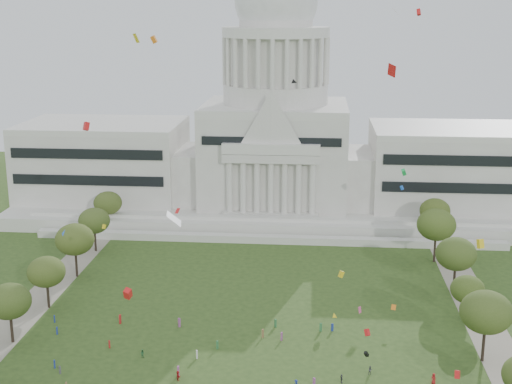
{
  "coord_description": "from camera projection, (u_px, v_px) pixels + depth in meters",
  "views": [
    {
      "loc": [
        13.01,
        -104.7,
        62.93
      ],
      "look_at": [
        0.0,
        45.0,
        24.0
      ],
      "focal_mm": 50.0,
      "sensor_mm": 36.0,
      "label": 1
    }
  ],
  "objects": [
    {
      "name": "row_tree_r_4",
      "position": [
        456.0,
        254.0,
        160.02
      ],
      "size": [
        9.19,
        9.19,
        13.06
      ],
      "color": "black",
      "rests_on": "ground"
    },
    {
      "name": "row_tree_l_6",
      "position": [
        108.0,
        203.0,
        205.66
      ],
      "size": [
        8.19,
        8.19,
        11.64
      ],
      "color": "black",
      "rests_on": "ground"
    },
    {
      "name": "row_tree_l_3",
      "position": [
        46.0,
        272.0,
        152.19
      ],
      "size": [
        8.12,
        8.12,
        11.55
      ],
      "color": "black",
      "rests_on": "ground"
    },
    {
      "name": "person_3",
      "position": [
        296.0,
        384.0,
        121.24
      ],
      "size": [
        0.98,
        1.19,
        1.63
      ],
      "primitive_type": "imported",
      "rotation": [
        0.0,
        0.0,
        5.21
      ],
      "color": "navy",
      "rests_on": "ground"
    },
    {
      "name": "path_right",
      "position": [
        488.0,
        332.0,
        142.75
      ],
      "size": [
        8.0,
        160.0,
        0.04
      ],
      "primitive_type": "cube",
      "color": "gray",
      "rests_on": "ground"
    },
    {
      "name": "row_tree_r_2",
      "position": [
        486.0,
        312.0,
        128.53
      ],
      "size": [
        9.55,
        9.55,
        13.58
      ],
      "color": "black",
      "rests_on": "ground"
    },
    {
      "name": "row_tree_r_6",
      "position": [
        435.0,
        211.0,
        196.85
      ],
      "size": [
        8.42,
        8.42,
        11.97
      ],
      "color": "black",
      "rests_on": "ground"
    },
    {
      "name": "row_tree_r_5",
      "position": [
        436.0,
        225.0,
        179.4
      ],
      "size": [
        9.82,
        9.82,
        13.96
      ],
      "color": "black",
      "rests_on": "ground"
    },
    {
      "name": "person_5",
      "position": [
        178.0,
        376.0,
        123.9
      ],
      "size": [
        1.26,
        1.78,
        1.79
      ],
      "primitive_type": "imported",
      "rotation": [
        0.0,
        0.0,
        1.98
      ],
      "color": "#B21E1E",
      "rests_on": "ground"
    },
    {
      "name": "row_tree_l_2",
      "position": [
        9.0,
        301.0,
        136.18
      ],
      "size": [
        8.42,
        8.42,
        11.97
      ],
      "color": "black",
      "rests_on": "ground"
    },
    {
      "name": "person_8",
      "position": [
        142.0,
        353.0,
        132.11
      ],
      "size": [
        0.88,
        0.71,
        1.57
      ],
      "primitive_type": "imported",
      "rotation": [
        0.0,
        0.0,
        2.78
      ],
      "color": "#33723F",
      "rests_on": "ground"
    },
    {
      "name": "row_tree_r_3",
      "position": [
        468.0,
        290.0,
        145.6
      ],
      "size": [
        7.01,
        7.01,
        9.98
      ],
      "color": "black",
      "rests_on": "ground"
    },
    {
      "name": "person_0",
      "position": [
        434.0,
        379.0,
        122.75
      ],
      "size": [
        1.11,
        1.1,
        1.94
      ],
      "primitive_type": "imported",
      "rotation": [
        0.0,
        0.0,
        5.53
      ],
      "color": "#B21E1E",
      "rests_on": "ground"
    },
    {
      "name": "person_10",
      "position": [
        342.0,
        379.0,
        123.0
      ],
      "size": [
        0.81,
        1.1,
        1.67
      ],
      "primitive_type": "imported",
      "rotation": [
        0.0,
        0.0,
        1.88
      ],
      "color": "#4C4C51",
      "rests_on": "ground"
    },
    {
      "name": "person_2",
      "position": [
        370.0,
        370.0,
        125.9
      ],
      "size": [
        0.89,
        0.7,
        1.6
      ],
      "primitive_type": "imported",
      "rotation": [
        0.0,
        0.0,
        0.31
      ],
      "color": "#4C4C51",
      "rests_on": "ground"
    },
    {
      "name": "row_tree_l_5",
      "position": [
        94.0,
        221.0,
        188.01
      ],
      "size": [
        8.33,
        8.33,
        11.85
      ],
      "color": "black",
      "rests_on": "ground"
    },
    {
      "name": "capitol",
      "position": [
        275.0,
        142.0,
        221.8
      ],
      "size": [
        160.0,
        64.5,
        91.3
      ],
      "color": "silver",
      "rests_on": "ground"
    },
    {
      "name": "distant_crowd",
      "position": [
        180.0,
        355.0,
        131.19
      ],
      "size": [
        59.38,
        34.32,
        1.95
      ],
      "color": "#33723F",
      "rests_on": "ground"
    },
    {
      "name": "row_tree_l_4",
      "position": [
        75.0,
        239.0,
        169.74
      ],
      "size": [
        9.29,
        9.29,
        13.21
      ],
      "color": "black",
      "rests_on": "ground"
    },
    {
      "name": "kite_swarm",
      "position": [
        230.0,
        224.0,
        120.67
      ],
      "size": [
        87.15,
        104.18,
        67.22
      ],
      "color": "blue",
      "rests_on": "ground"
    },
    {
      "name": "path_left",
      "position": [
        24.0,
        314.0,
        150.8
      ],
      "size": [
        8.0,
        160.0,
        0.04
      ],
      "primitive_type": "cube",
      "color": "gray",
      "rests_on": "ground"
    }
  ]
}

